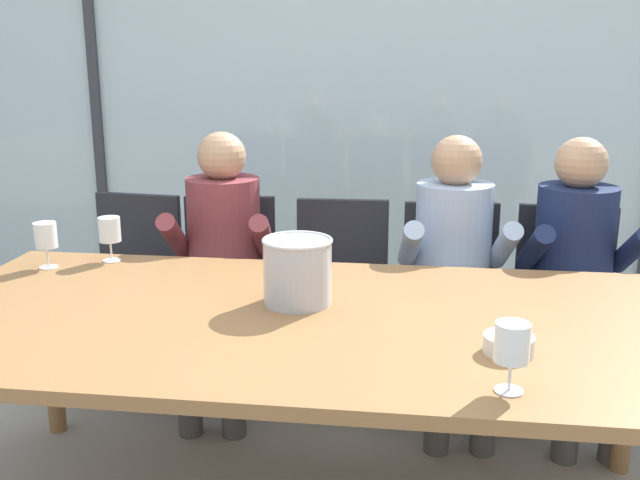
% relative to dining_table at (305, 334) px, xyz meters
% --- Properties ---
extents(ground, '(14.00, 14.00, 0.00)m').
position_rel_dining_table_xyz_m(ground, '(0.00, 1.00, -0.69)').
color(ground, '#9E9384').
extents(window_glass_panel, '(7.65, 0.03, 2.60)m').
position_rel_dining_table_xyz_m(window_glass_panel, '(0.00, 2.42, 0.61)').
color(window_glass_panel, silver).
rests_on(window_glass_panel, ground).
extents(window_mullion_left, '(0.06, 0.06, 2.60)m').
position_rel_dining_table_xyz_m(window_mullion_left, '(-1.72, 2.40, 0.61)').
color(window_mullion_left, '#38383D').
rests_on(window_mullion_left, ground).
extents(hillside_vineyard, '(13.65, 2.40, 2.20)m').
position_rel_dining_table_xyz_m(hillside_vineyard, '(0.00, 6.70, 0.41)').
color(hillside_vineyard, '#477A38').
rests_on(hillside_vineyard, ground).
extents(dining_table, '(2.45, 1.18, 0.75)m').
position_rel_dining_table_xyz_m(dining_table, '(0.00, 0.00, 0.00)').
color(dining_table, olive).
rests_on(dining_table, ground).
extents(chair_near_curtain, '(0.48, 0.48, 0.88)m').
position_rel_dining_table_xyz_m(chair_near_curtain, '(-0.98, 1.02, -0.17)').
color(chair_near_curtain, '#232328').
rests_on(chair_near_curtain, ground).
extents(chair_left_of_center, '(0.49, 0.49, 0.88)m').
position_rel_dining_table_xyz_m(chair_left_of_center, '(-0.51, 1.03, -0.17)').
color(chair_left_of_center, '#232328').
rests_on(chair_left_of_center, ground).
extents(chair_center, '(0.46, 0.46, 0.88)m').
position_rel_dining_table_xyz_m(chair_center, '(0.00, 1.02, -0.17)').
color(chair_center, '#232328').
rests_on(chair_center, ground).
extents(chair_right_of_center, '(0.47, 0.47, 0.88)m').
position_rel_dining_table_xyz_m(chair_right_of_center, '(0.50, 1.02, -0.17)').
color(chair_right_of_center, '#232328').
rests_on(chair_right_of_center, ground).
extents(chair_near_window_right, '(0.47, 0.47, 0.88)m').
position_rel_dining_table_xyz_m(chair_near_window_right, '(0.98, 1.02, -0.17)').
color(chair_near_window_right, '#232328').
rests_on(chair_near_window_right, ground).
extents(person_maroon_top, '(0.48, 0.63, 1.20)m').
position_rel_dining_table_xyz_m(person_maroon_top, '(-0.50, 0.86, 0.00)').
color(person_maroon_top, brown).
rests_on(person_maroon_top, ground).
extents(person_pale_blue_shirt, '(0.49, 0.63, 1.20)m').
position_rel_dining_table_xyz_m(person_pale_blue_shirt, '(0.50, 0.86, 0.00)').
color(person_pale_blue_shirt, '#9EB2D1').
rests_on(person_pale_blue_shirt, ground).
extents(person_navy_polo, '(0.49, 0.63, 1.20)m').
position_rel_dining_table_xyz_m(person_navy_polo, '(0.99, 0.86, 0.00)').
color(person_navy_polo, '#192347').
rests_on(person_navy_polo, ground).
extents(ice_bucket_primary, '(0.23, 0.23, 0.21)m').
position_rel_dining_table_xyz_m(ice_bucket_primary, '(-0.04, 0.11, 0.17)').
color(ice_bucket_primary, '#B7B7BC').
rests_on(ice_bucket_primary, dining_table).
extents(tasting_bowl, '(0.14, 0.14, 0.05)m').
position_rel_dining_table_xyz_m(tasting_bowl, '(0.59, -0.21, 0.08)').
color(tasting_bowl, silver).
rests_on(tasting_bowl, dining_table).
extents(wine_glass_by_left_taster, '(0.08, 0.08, 0.17)m').
position_rel_dining_table_xyz_m(wine_glass_by_left_taster, '(-1.03, 0.38, 0.18)').
color(wine_glass_by_left_taster, silver).
rests_on(wine_glass_by_left_taster, dining_table).
extents(wine_glass_center_pour, '(0.08, 0.08, 0.17)m').
position_rel_dining_table_xyz_m(wine_glass_center_pour, '(0.56, -0.44, 0.18)').
color(wine_glass_center_pour, silver).
rests_on(wine_glass_center_pour, dining_table).
extents(wine_glass_by_right_taster, '(0.08, 0.08, 0.17)m').
position_rel_dining_table_xyz_m(wine_glass_by_right_taster, '(-0.83, 0.49, 0.18)').
color(wine_glass_by_right_taster, silver).
rests_on(wine_glass_by_right_taster, dining_table).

